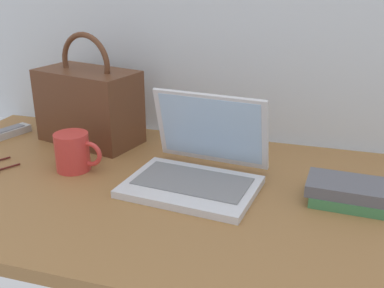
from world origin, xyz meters
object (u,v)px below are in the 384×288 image
remote_control_near (6,133)px  book_stack (347,192)px  coffee_mug (73,151)px  handbag (89,104)px  laptop (198,166)px

remote_control_near → book_stack: size_ratio=0.89×
coffee_mug → handbag: size_ratio=0.39×
remote_control_near → laptop: bearing=-11.7°
laptop → remote_control_near: bearing=168.3°
laptop → handbag: handbag is taller
handbag → book_stack: bearing=-13.9°
coffee_mug → remote_control_near: coffee_mug is taller
coffee_mug → book_stack: bearing=1.8°
coffee_mug → book_stack: size_ratio=0.69×
coffee_mug → remote_control_near: size_ratio=0.78×
remote_control_near → handbag: bearing=10.1°
laptop → coffee_mug: 0.33m
book_stack → coffee_mug: bearing=-178.2°
coffee_mug → handbag: 0.23m
laptop → remote_control_near: (-0.67, 0.14, -0.03)m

